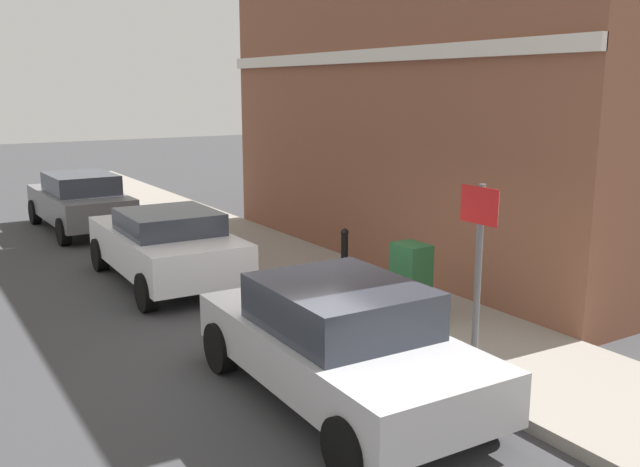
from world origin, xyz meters
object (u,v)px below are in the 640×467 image
car_white (166,244)px  bollard_near_cabinet (344,256)px  car_silver (339,340)px  street_sign (479,250)px  car_grey (80,201)px  utility_cabinet (410,284)px

car_white → bollard_near_cabinet: size_ratio=3.96×
car_silver → street_sign: bearing=-103.4°
car_grey → bollard_near_cabinet: bearing=-164.1°
street_sign → car_white: bearing=104.9°
car_grey → bollard_near_cabinet: car_grey is taller
car_silver → utility_cabinet: car_silver is taller
car_silver → bollard_near_cabinet: 4.12m
utility_cabinet → street_sign: bearing=-106.4°
utility_cabinet → bollard_near_cabinet: 1.91m
car_white → utility_cabinet: size_ratio=3.58×
bollard_near_cabinet → street_sign: bearing=-99.9°
street_sign → bollard_near_cabinet: bearing=80.1°
car_silver → bollard_near_cabinet: (2.35, 3.38, -0.03)m
car_white → bollard_near_cabinet: 3.34m
car_grey → utility_cabinet: 10.29m
car_white → bollard_near_cabinet: (2.32, -2.40, -0.02)m
car_grey → street_sign: size_ratio=1.82×
car_white → bollard_near_cabinet: bearing=-135.1°
car_grey → street_sign: bearing=-172.5°
utility_cabinet → car_white: bearing=117.3°
car_silver → car_white: car_silver is taller
car_white → utility_cabinet: 4.84m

